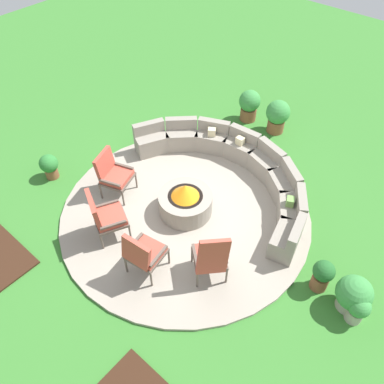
{
  "coord_description": "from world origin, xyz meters",
  "views": [
    {
      "loc": [
        3.48,
        -3.85,
        5.95
      ],
      "look_at": [
        0.0,
        0.2,
        0.45
      ],
      "focal_mm": 36.28,
      "sensor_mm": 36.0,
      "label": 1
    }
  ],
  "objects": [
    {
      "name": "patio_circle",
      "position": [
        0.0,
        0.0,
        0.03
      ],
      "size": [
        5.01,
        5.01,
        0.06
      ],
      "primitive_type": "cylinder",
      "color": "#9E9384",
      "rests_on": "ground_plane"
    },
    {
      "name": "fire_pit",
      "position": [
        0.0,
        0.0,
        0.34
      ],
      "size": [
        1.06,
        1.06,
        0.72
      ],
      "color": "gray",
      "rests_on": "patio_circle"
    },
    {
      "name": "lounge_chair_back_left",
      "position": [
        0.4,
        -1.52,
        0.6
      ],
      "size": [
        0.67,
        0.66,
        1.07
      ],
      "rotation": [
        0.0,
        0.0,
        6.45
      ],
      "color": "brown",
      "rests_on": "patio_circle"
    },
    {
      "name": "lounge_chair_front_left",
      "position": [
        -1.47,
        -0.55,
        0.6
      ],
      "size": [
        0.73,
        0.74,
        1.0
      ],
      "rotation": [
        0.0,
        0.0,
        5.03
      ],
      "color": "brown",
      "rests_on": "patio_circle"
    },
    {
      "name": "curved_stone_bench",
      "position": [
        0.16,
        1.46,
        0.35
      ],
      "size": [
        4.49,
        2.2,
        0.71
      ],
      "color": "gray",
      "rests_on": "patio_circle"
    },
    {
      "name": "lounge_chair_back_right",
      "position": [
        1.32,
        -0.87,
        0.64
      ],
      "size": [
        0.77,
        0.81,
        1.17
      ],
      "rotation": [
        0.0,
        0.0,
        7.16
      ],
      "color": "brown",
      "rests_on": "patio_circle"
    },
    {
      "name": "potted_plant_5",
      "position": [
        -0.91,
        3.5,
        0.46
      ],
      "size": [
        0.54,
        0.54,
        0.82
      ],
      "color": "brown",
      "rests_on": "ground_plane"
    },
    {
      "name": "ground_plane",
      "position": [
        0.0,
        0.0,
        0.0
      ],
      "size": [
        24.0,
        24.0,
        0.0
      ],
      "primitive_type": "plane",
      "color": "#387A2D"
    },
    {
      "name": "potted_plant_4",
      "position": [
        3.39,
        0.21,
        0.38
      ],
      "size": [
        0.58,
        0.58,
        0.71
      ],
      "color": "#A89E8E",
      "rests_on": "ground_plane"
    },
    {
      "name": "potted_plant_3",
      "position": [
        2.85,
        0.22,
        0.37
      ],
      "size": [
        0.37,
        0.37,
        0.66
      ],
      "color": "brown",
      "rests_on": "ground_plane"
    },
    {
      "name": "lounge_chair_front_right",
      "position": [
        -0.72,
        -1.4,
        0.62
      ],
      "size": [
        0.8,
        0.8,
        1.11
      ],
      "rotation": [
        0.0,
        0.0,
        5.82
      ],
      "color": "brown",
      "rests_on": "patio_circle"
    },
    {
      "name": "potted_plant_1",
      "position": [
        -2.94,
        -1.12,
        0.33
      ],
      "size": [
        0.4,
        0.4,
        0.59
      ],
      "color": "brown",
      "rests_on": "ground_plane"
    },
    {
      "name": "potted_plant_2",
      "position": [
        -0.11,
        3.53,
        0.47
      ],
      "size": [
        0.58,
        0.58,
        0.85
      ],
      "color": "brown",
      "rests_on": "ground_plane"
    },
    {
      "name": "potted_plant_0",
      "position": [
        3.56,
        0.06,
        0.32
      ],
      "size": [
        0.36,
        0.36,
        0.57
      ],
      "color": "#A89E8E",
      "rests_on": "ground_plane"
    }
  ]
}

